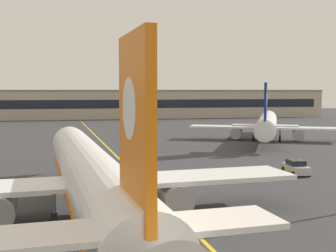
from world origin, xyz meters
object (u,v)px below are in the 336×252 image
airliner_background (267,124)px  service_car_third (296,167)px  safety_cone_by_nose_gear (95,175)px  airliner_foreground (90,175)px

airliner_background → service_car_third: airliner_background is taller
airliner_background → safety_cone_by_nose_gear: bearing=-138.4°
airliner_background → safety_cone_by_nose_gear: airliner_background is taller
airliner_background → service_car_third: bearing=-108.7°
service_car_third → airliner_background: bearing=71.3°
airliner_foreground → airliner_background: bearing=53.4°
airliner_foreground → airliner_background: 58.01m
service_car_third → safety_cone_by_nose_gear: service_car_third is taller
airliner_background → safety_cone_by_nose_gear: 44.80m
safety_cone_by_nose_gear → service_car_third: bearing=-7.6°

